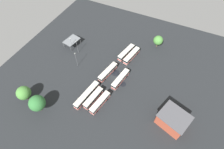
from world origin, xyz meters
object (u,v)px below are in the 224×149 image
Objects in this scene: depot_building at (173,120)px; maintenance_shelter at (72,40)px; tree_west_edge at (37,103)px; bus_row2_slot2 at (126,52)px; bus_row0_slot1 at (93,98)px; lamp_post_mid_lot at (77,47)px; tree_north_edge at (24,93)px; bus_row1_slot2 at (108,72)px; bus_row0_slot2 at (87,95)px; bus_row1_slot0 at (120,79)px; lamp_post_by_building at (76,59)px; bus_row2_slot1 at (132,55)px; bus_row0_slot0 at (100,102)px; lamp_post_far_corner at (71,44)px; tree_south_edge at (158,40)px.

depot_building is 1.46× the size of maintenance_shelter.
bus_row2_slot2 is at bearing -23.13° from tree_west_edge.
bus_row0_slot1 is 31.50m from lamp_post_mid_lot.
tree_north_edge is (-38.08, -1.42, 1.39)m from maintenance_shelter.
lamp_post_mid_lot reaches higher than bus_row1_slot2.
bus_row0_slot2 is 1.25× the size of bus_row1_slot0.
bus_row1_slot0 is 7.36m from bus_row1_slot2.
lamp_post_by_building is at bearing 91.86° from bus_row1_slot0.
maintenance_shelter is 1.15× the size of lamp_post_mid_lot.
bus_row1_slot2 is at bearing -42.55° from tree_north_edge.
bus_row2_slot2 is at bearing -3.55° from bus_row0_slot1.
bus_row1_slot0 is at bearing -176.48° from bus_row2_slot1.
bus_row2_slot2 is (32.76, 1.71, 0.00)m from bus_row0_slot0.
tree_west_edge reaches higher than maintenance_shelter.
depot_building is 52.05m from lamp_post_by_building.
bus_row2_slot1 is at bearing -52.70° from lamp_post_by_building.
bus_row2_slot2 is (17.39, 4.43, 0.00)m from bus_row1_slot0.
bus_row1_slot0 is 37.76m from tree_west_edge.
lamp_post_far_corner is at bearing 74.95° from bus_row1_slot2.
lamp_post_by_building reaches higher than lamp_post_far_corner.
maintenance_shelter is (9.82, 27.36, 1.89)m from bus_row1_slot2.
bus_row1_slot0 is 43.01m from tree_north_edge.
maintenance_shelter is at bearing 14.81° from tree_west_edge.
bus_row0_slot2 is 19.91m from lamp_post_by_building.
bus_row2_slot1 is (31.93, -1.70, 0.00)m from bus_row0_slot0.
tree_south_edge is at bearing -58.02° from lamp_post_mid_lot.
maintenance_shelter is at bearing 102.03° from bus_row2_slot2.
bus_row0_slot1 is 3.40m from bus_row0_slot2.
bus_row1_slot2 is (1.13, 7.27, 0.00)m from bus_row1_slot0.
depot_building is 1.67× the size of lamp_post_mid_lot.
tree_north_edge is (-16.91, 60.59, 1.83)m from depot_building.
lamp_post_far_corner reaches higher than maintenance_shelter.
maintenance_shelter is at bearing 114.59° from tree_south_edge.
depot_building reaches higher than bus_row0_slot0.
bus_row0_slot1 is 34.13m from depot_building.
bus_row0_slot0 and bus_row0_slot1 have the same top height.
tree_north_edge is (-28.26, 25.94, 3.28)m from bus_row1_slot2.
tree_south_edge is at bearing -65.41° from maintenance_shelter.
lamp_post_mid_lot is at bearing 48.53° from bus_row0_slot0.
bus_row2_slot1 is 1.34× the size of lamp_post_by_building.
bus_row0_slot1 is 31.70m from bus_row2_slot1.
bus_row1_slot2 is at bearing 71.87° from depot_building.
tree_west_edge is at bearing -166.89° from lamp_post_far_corner.
bus_row0_slot2 is 20.55m from tree_west_edge.
bus_row0_slot0 is 32.80m from bus_row2_slot2.
bus_row0_slot1 is (0.70, 3.70, -0.00)m from bus_row0_slot0.
bus_row0_slot1 is at bearing 79.32° from bus_row0_slot0.
bus_row2_slot1 is 54.37m from tree_north_edge.
tree_south_edge reaches higher than bus_row2_slot1.
tree_west_edge is at bearing -100.01° from tree_north_edge.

